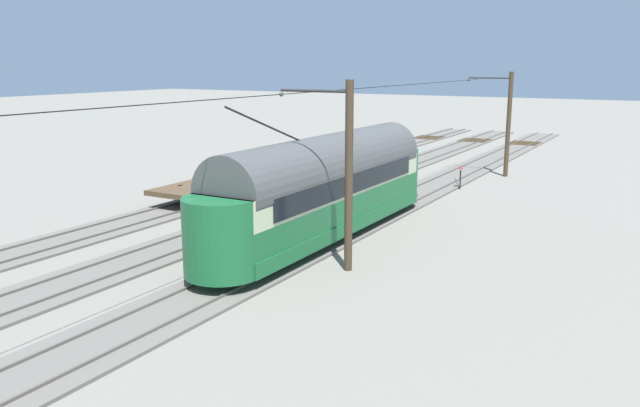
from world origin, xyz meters
The scene contains 12 objects.
ground_plane centered at (0.00, 0.00, 0.00)m, with size 220.00×220.00×0.00m, color gray.
track_streetcar_siding centered at (-4.50, -0.31, 0.05)m, with size 2.80×80.00×0.18m.
track_adjacent_siding centered at (0.00, -0.31, 0.05)m, with size 2.80×80.00×0.18m.
track_third_siding centered at (4.50, -0.31, 0.05)m, with size 2.80×80.00×0.18m.
vintage_streetcar centered at (-4.50, 5.55, 2.25)m, with size 2.65×16.06×5.65m.
flatcar_adjacent centered at (4.50, -1.09, 0.86)m, with size 2.80×12.60×1.60m.
catenary_pole_foreground centered at (-7.12, -13.23, 3.46)m, with size 2.93×0.28×6.60m.
catenary_pole_mid_near centered at (-7.12, 8.75, 3.46)m, with size 2.93×0.28×6.60m.
overhead_wire_run centered at (-4.55, 7.98, 6.06)m, with size 2.72×47.97×0.18m.
switch_stand centered at (-5.98, -7.67, 0.70)m, with size 0.50×0.30×1.24m.
spare_tie_stack centered at (8.32, -3.99, 0.27)m, with size 2.40×2.40×0.54m.
track_end_bumper centered at (4.50, -9.26, 0.40)m, with size 1.80×0.60×0.80m, color #B2A519.
Camera 1 is at (-17.09, 27.98, 7.14)m, focal length 36.08 mm.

